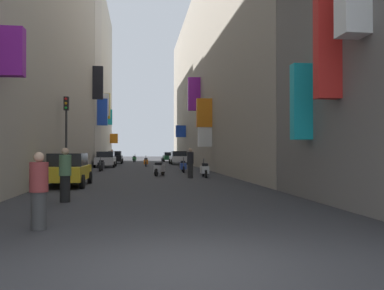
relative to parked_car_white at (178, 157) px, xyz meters
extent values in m
plane|color=#2D2D30|center=(-3.97, -11.62, -0.80)|extent=(140.00, 140.00, 0.00)
cube|color=purple|center=(-8.57, -34.20, 3.92)|extent=(0.80, 0.42, 1.53)
cube|color=black|center=(-8.49, -8.50, 7.23)|extent=(0.97, 0.46, 3.11)
cube|color=#B2A899|center=(-11.97, -3.22, 9.54)|extent=(6.00, 7.11, 20.69)
cube|color=blue|center=(-8.44, -4.26, 4.86)|extent=(1.07, 0.42, 2.81)
cube|color=white|center=(-8.46, -1.20, 5.98)|extent=(1.02, 0.37, 2.53)
cube|color=yellow|center=(-8.44, -0.65, 5.89)|extent=(1.07, 0.63, 2.89)
cube|color=#BCB29E|center=(-11.97, 9.36, 9.95)|extent=(6.00, 18.04, 21.51)
cube|color=#19B2BF|center=(-8.65, 9.46, 5.43)|extent=(0.65, 0.45, 2.11)
cube|color=orange|center=(-8.40, 14.47, 2.61)|extent=(1.16, 0.45, 1.43)
cube|color=#19B2BF|center=(0.70, -34.66, 2.45)|extent=(0.64, 0.39, 2.49)
cube|color=red|center=(0.67, -36.60, 3.86)|extent=(0.70, 0.37, 3.11)
cube|color=#9E9384|center=(4.03, -6.46, 8.22)|extent=(6.00, 49.67, 18.05)
cube|color=orange|center=(0.43, -16.31, 3.76)|extent=(1.19, 0.58, 2.23)
cube|color=blue|center=(0.42, 1.41, 3.14)|extent=(1.21, 0.49, 1.42)
cube|color=white|center=(0.49, -16.28, 2.50)|extent=(1.06, 0.50, 2.74)
cube|color=purple|center=(0.45, -10.30, 6.07)|extent=(1.15, 0.48, 3.08)
cube|color=white|center=(0.00, 0.06, -0.17)|extent=(1.83, 4.36, 0.66)
cube|color=black|center=(0.00, -0.15, 0.45)|extent=(1.61, 2.44, 0.58)
cylinder|color=black|center=(-0.92, 1.50, -0.50)|extent=(0.18, 0.60, 0.60)
cylinder|color=black|center=(0.92, 1.50, -0.50)|extent=(0.18, 0.60, 0.60)
cylinder|color=black|center=(-0.92, -1.37, -0.50)|extent=(0.18, 0.60, 0.60)
cylinder|color=black|center=(0.92, -1.37, -0.50)|extent=(0.18, 0.60, 0.60)
cube|color=black|center=(-7.59, 3.33, -0.16)|extent=(1.77, 4.27, 0.68)
cube|color=black|center=(-7.59, 3.55, 0.46)|extent=(1.55, 2.39, 0.56)
cylinder|color=black|center=(-6.71, 1.92, -0.50)|extent=(0.18, 0.60, 0.60)
cylinder|color=black|center=(-8.48, 1.92, -0.50)|extent=(0.18, 0.60, 0.60)
cylinder|color=black|center=(-6.71, 4.74, -0.50)|extent=(0.18, 0.60, 0.60)
cylinder|color=black|center=(-8.48, 4.74, -0.50)|extent=(0.18, 0.60, 0.60)
cube|color=gold|center=(-7.87, -28.19, -0.19)|extent=(1.69, 4.10, 0.62)
cube|color=black|center=(-7.87, -27.99, 0.42)|extent=(1.49, 2.30, 0.58)
cylinder|color=black|center=(-7.03, -29.54, -0.50)|extent=(0.18, 0.60, 0.60)
cylinder|color=black|center=(-8.72, -29.54, -0.50)|extent=(0.18, 0.60, 0.60)
cylinder|color=black|center=(-7.03, -26.84, -0.50)|extent=(0.18, 0.60, 0.60)
cylinder|color=black|center=(-8.72, -26.84, -0.50)|extent=(0.18, 0.60, 0.60)
cube|color=#B7B7BC|center=(-7.86, -7.27, -0.17)|extent=(1.78, 4.38, 0.67)
cube|color=black|center=(-7.86, -7.06, 0.44)|extent=(1.56, 2.45, 0.56)
cylinder|color=black|center=(-6.97, -8.72, -0.50)|extent=(0.18, 0.60, 0.60)
cylinder|color=black|center=(-8.75, -8.72, -0.50)|extent=(0.18, 0.60, 0.60)
cylinder|color=black|center=(-6.97, -5.83, -0.50)|extent=(0.18, 0.60, 0.60)
cylinder|color=black|center=(-8.75, -5.83, -0.50)|extent=(0.18, 0.60, 0.60)
cube|color=#236638|center=(-0.31, 10.11, -0.21)|extent=(1.71, 4.10, 0.59)
cube|color=black|center=(-0.31, 9.91, 0.32)|extent=(1.50, 2.30, 0.47)
cylinder|color=black|center=(-1.17, 11.47, -0.50)|extent=(0.18, 0.60, 0.60)
cylinder|color=black|center=(0.54, 11.47, -0.50)|extent=(0.18, 0.60, 0.60)
cylinder|color=black|center=(-1.17, 8.76, -0.50)|extent=(0.18, 0.60, 0.60)
cylinder|color=black|center=(0.54, 8.76, -0.50)|extent=(0.18, 0.60, 0.60)
cube|color=orange|center=(-3.92, -6.26, -0.34)|extent=(0.47, 1.20, 0.45)
cube|color=black|center=(-3.92, -6.04, -0.03)|extent=(0.33, 0.57, 0.16)
cylinder|color=#4C4C51|center=(-3.94, -6.86, -0.01)|extent=(0.07, 0.27, 0.68)
cylinder|color=black|center=(-3.94, -7.01, -0.56)|extent=(0.11, 0.48, 0.48)
cylinder|color=black|center=(-3.91, -5.52, -0.56)|extent=(0.11, 0.48, 0.48)
cube|color=#2D4CAD|center=(-1.35, -17.47, -0.34)|extent=(0.50, 1.22, 0.45)
cube|color=black|center=(-1.34, -17.24, -0.03)|extent=(0.35, 0.58, 0.16)
cylinder|color=#4C4C51|center=(-1.38, -18.07, -0.01)|extent=(0.07, 0.28, 0.68)
cylinder|color=black|center=(-1.39, -18.22, -0.56)|extent=(0.12, 0.48, 0.48)
cylinder|color=black|center=(-1.31, -16.72, -0.56)|extent=(0.12, 0.48, 0.48)
cube|color=#ADADB2|center=(-3.29, -21.10, -0.34)|extent=(0.80, 1.14, 0.45)
cube|color=black|center=(-3.36, -21.28, -0.03)|extent=(0.50, 0.64, 0.16)
cylinder|color=#4C4C51|center=(-3.09, -20.61, -0.01)|extent=(0.16, 0.28, 0.68)
cylinder|color=black|center=(-3.04, -20.49, -0.56)|extent=(0.27, 0.48, 0.48)
cylinder|color=black|center=(-3.53, -21.71, -0.56)|extent=(0.27, 0.48, 0.48)
cube|color=#287F3D|center=(-5.25, 9.22, -0.34)|extent=(0.56, 1.19, 0.45)
cube|color=black|center=(-5.27, 9.00, -0.03)|extent=(0.38, 0.59, 0.16)
cylinder|color=#4C4C51|center=(-5.19, 9.79, -0.01)|extent=(0.09, 0.28, 0.68)
cylinder|color=black|center=(-5.17, 9.93, -0.56)|extent=(0.15, 0.49, 0.48)
cylinder|color=black|center=(-5.33, 8.50, -0.56)|extent=(0.15, 0.49, 0.48)
cube|color=silver|center=(-0.62, -22.95, -0.34)|extent=(0.48, 1.13, 0.45)
cube|color=black|center=(-0.63, -23.16, -0.03)|extent=(0.34, 0.57, 0.16)
cylinder|color=#4C4C51|center=(-0.60, -22.39, -0.01)|extent=(0.07, 0.28, 0.68)
cylinder|color=black|center=(-0.60, -22.25, -0.56)|extent=(0.12, 0.48, 0.48)
cylinder|color=black|center=(-0.65, -23.64, -0.56)|extent=(0.12, 0.48, 0.48)
cube|color=black|center=(-7.59, -14.82, -0.34)|extent=(0.46, 1.18, 0.45)
cube|color=black|center=(-7.58, -14.60, -0.03)|extent=(0.33, 0.57, 0.16)
cylinder|color=#4C4C51|center=(-7.60, -15.41, -0.01)|extent=(0.06, 0.27, 0.68)
cylinder|color=black|center=(-7.60, -15.56, -0.56)|extent=(0.11, 0.48, 0.48)
cylinder|color=black|center=(-7.58, -14.09, -0.56)|extent=(0.11, 0.48, 0.48)
cylinder|color=#262626|center=(-1.59, -23.71, -0.37)|extent=(0.45, 0.45, 0.86)
cylinder|color=black|center=(-1.59, -23.71, 0.40)|extent=(0.54, 0.54, 0.68)
sphere|color=tan|center=(-1.59, -23.71, 0.86)|extent=(0.23, 0.23, 0.23)
cylinder|color=black|center=(-6.94, -34.09, -0.38)|extent=(0.36, 0.36, 0.84)
cylinder|color=#4C724C|center=(-6.94, -34.09, 0.37)|extent=(0.43, 0.43, 0.67)
sphere|color=tan|center=(-6.94, -34.09, 0.82)|extent=(0.23, 0.23, 0.23)
cylinder|color=black|center=(-7.64, -1.24, -0.38)|extent=(0.42, 0.42, 0.84)
cylinder|color=black|center=(-7.64, -1.24, 0.38)|extent=(0.50, 0.50, 0.67)
sphere|color=tan|center=(-7.64, -1.24, 0.82)|extent=(0.23, 0.23, 0.23)
cylinder|color=#3B3B3B|center=(-6.68, -38.57, -0.41)|extent=(0.43, 0.43, 0.78)
cylinder|color=maroon|center=(-6.68, -38.57, 0.29)|extent=(0.51, 0.51, 0.62)
sphere|color=tan|center=(-6.68, -38.57, 0.71)|extent=(0.21, 0.21, 0.21)
cylinder|color=#2D2D2D|center=(-8.58, -24.51, 1.12)|extent=(0.12, 0.12, 3.85)
cube|color=black|center=(-8.58, -24.51, 3.42)|extent=(0.26, 0.26, 0.75)
sphere|color=red|center=(-8.58, -24.65, 3.67)|extent=(0.14, 0.14, 0.14)
sphere|color=orange|center=(-8.58, -24.65, 3.42)|extent=(0.14, 0.14, 0.14)
sphere|color=green|center=(-8.58, -24.65, 3.17)|extent=(0.14, 0.14, 0.14)
camera|label=1|loc=(-4.60, -47.34, 0.86)|focal=37.70mm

